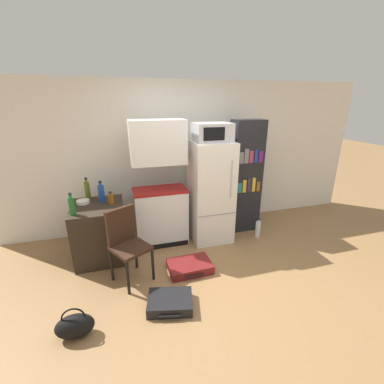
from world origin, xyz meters
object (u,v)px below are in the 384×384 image
object	(u,v)px
handbag	(75,326)
bookshelf	(245,177)
suitcase_large_flat	(170,302)
microwave	(212,132)
chair	(126,239)
side_table	(100,231)
bottle_blue_soda	(101,193)
bottle_amber_beer	(111,199)
bottle_green_tall	(72,206)
water_bottle_front	(258,229)
refrigerator	(211,192)
bottle_olive_oil	(87,190)
bowl	(83,202)
suitcase_small_flat	(190,266)
kitchen_hutch	(160,190)

from	to	relation	value
handbag	bookshelf	bearing A→B (deg)	32.21
suitcase_large_flat	handbag	bearing A→B (deg)	-159.94
microwave	chair	xyz separation A→B (m)	(-1.35, -0.68, -1.17)
side_table	handbag	bearing A→B (deg)	-98.25
bottle_blue_soda	handbag	world-z (taller)	bottle_blue_soda
side_table	bottle_blue_soda	world-z (taller)	bottle_blue_soda
bookshelf	handbag	bearing A→B (deg)	-147.79
side_table	bookshelf	size ratio (longest dim) A/B	0.42
side_table	bottle_amber_beer	distance (m)	0.51
bottle_green_tall	water_bottle_front	world-z (taller)	bottle_green_tall
chair	water_bottle_front	xyz separation A→B (m)	(2.13, 0.47, -0.41)
refrigerator	bottle_olive_oil	distance (m)	1.85
bookshelf	water_bottle_front	size ratio (longest dim) A/B	5.59
side_table	bowl	distance (m)	0.48
bottle_blue_soda	suitcase_small_flat	distance (m)	1.61
kitchen_hutch	suitcase_large_flat	size ratio (longest dim) A/B	3.45
bottle_blue_soda	bottle_olive_oil	bearing A→B (deg)	137.59
refrigerator	chair	distance (m)	1.53
suitcase_large_flat	bowl	bearing A→B (deg)	136.78
bottle_amber_beer	bookshelf	bearing A→B (deg)	5.77
bookshelf	suitcase_small_flat	xyz separation A→B (m)	(-1.23, -0.93, -0.88)
side_table	suitcase_large_flat	size ratio (longest dim) A/B	1.43
bottle_olive_oil	suitcase_small_flat	distance (m)	1.85
bookshelf	suitcase_large_flat	size ratio (longest dim) A/B	3.40
handbag	suitcase_small_flat	bearing A→B (deg)	27.19
microwave	bottle_green_tall	distance (m)	2.15
kitchen_hutch	suitcase_large_flat	distance (m)	1.65
bottle_amber_beer	water_bottle_front	bearing A→B (deg)	-3.75
bookshelf	bottle_blue_soda	bearing A→B (deg)	-177.83
bottle_olive_oil	handbag	distance (m)	1.89
microwave	refrigerator	bearing A→B (deg)	73.33
suitcase_large_flat	water_bottle_front	bearing A→B (deg)	46.28
microwave	handbag	distance (m)	2.88
suitcase_large_flat	water_bottle_front	world-z (taller)	water_bottle_front
bookshelf	suitcase_large_flat	world-z (taller)	bookshelf
side_table	bottle_amber_beer	size ratio (longest dim) A/B	4.49
bottle_olive_oil	water_bottle_front	size ratio (longest dim) A/B	0.94
bottle_blue_soda	bowl	distance (m)	0.28
bookshelf	suitcase_small_flat	size ratio (longest dim) A/B	3.25
refrigerator	water_bottle_front	size ratio (longest dim) A/B	4.72
side_table	suitcase_small_flat	xyz separation A→B (m)	(1.13, -0.70, -0.34)
refrigerator	bottle_blue_soda	distance (m)	1.64
bottle_blue_soda	handbag	bearing A→B (deg)	-99.93
side_table	microwave	distance (m)	2.16
microwave	suitcase_large_flat	bearing A→B (deg)	-125.14
bowl	handbag	xyz separation A→B (m)	(-0.01, -1.52, -0.69)
bowl	chair	distance (m)	0.95
side_table	microwave	bearing A→B (deg)	2.55
chair	suitcase_large_flat	xyz separation A→B (m)	(0.41, -0.66, -0.49)
side_table	bottle_olive_oil	xyz separation A→B (m)	(-0.13, 0.33, 0.53)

